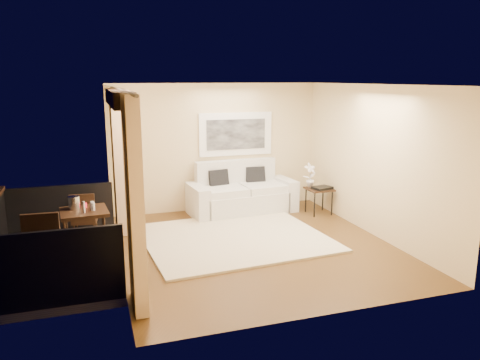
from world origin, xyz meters
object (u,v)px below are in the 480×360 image
sofa (241,194)px  side_table (319,191)px  balcony_chair_near (41,249)px  balcony_chair_far (84,216)px  ice_bucket (74,203)px  orchid (310,175)px  bistro_table (84,215)px

sofa → side_table: size_ratio=4.20×
side_table → balcony_chair_near: 5.67m
balcony_chair_far → balcony_chair_near: bearing=80.8°
sofa → ice_bucket: (-3.29, -1.76, 0.54)m
orchid → ice_bucket: size_ratio=2.57×
bistro_table → ice_bucket: bearing=137.4°
balcony_chair_near → ice_bucket: size_ratio=5.43×
sofa → balcony_chair_far: sofa is taller
orchid → ice_bucket: (-4.66, -1.25, 0.11)m
bistro_table → ice_bucket: size_ratio=4.08×
balcony_chair_near → bistro_table: bearing=66.1°
balcony_chair_far → balcony_chair_near: balcony_chair_near is taller
bistro_table → sofa: bearing=30.9°
balcony_chair_far → balcony_chair_near: 1.82m
side_table → orchid: bearing=130.1°
bistro_table → balcony_chair_near: balcony_chair_near is taller
balcony_chair_near → side_table: bearing=26.4°
bistro_table → balcony_chair_far: size_ratio=0.88×
bistro_table → side_table: bearing=14.6°
bistro_table → balcony_chair_far: balcony_chair_far is taller
sofa → orchid: bearing=-25.5°
orchid → ice_bucket: orchid is taller
bistro_table → balcony_chair_near: (-0.53, -1.06, -0.10)m
side_table → orchid: (-0.14, 0.16, 0.32)m
orchid → balcony_chair_far: 4.60m
bistro_table → orchid: bearing=16.9°
side_table → orchid: 0.38m
ice_bucket → side_table: bearing=12.7°
orchid → balcony_chair_far: orchid is taller
side_table → balcony_chair_far: balcony_chair_far is taller
bistro_table → ice_bucket: 0.26m
orchid → balcony_chair_far: bearing=-171.3°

